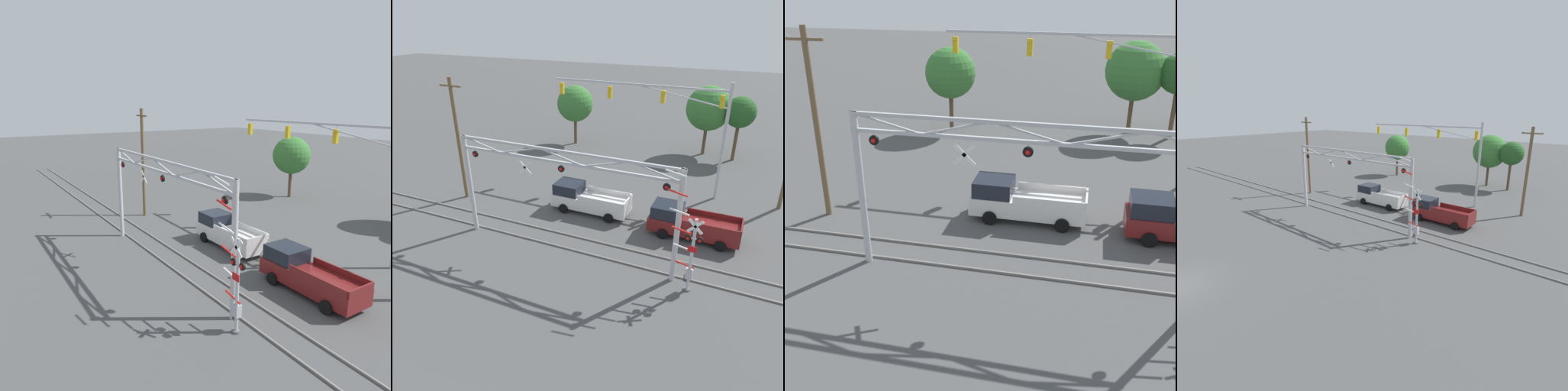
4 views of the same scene
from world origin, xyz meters
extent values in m
cube|color=gray|center=(0.00, 15.05, 0.05)|extent=(80.00, 0.08, 0.10)
cube|color=gray|center=(0.00, 16.49, 0.05)|extent=(80.00, 0.08, 0.10)
cylinder|color=#B7BABF|center=(-6.56, 14.77, 3.23)|extent=(0.28, 0.28, 6.45)
cylinder|color=#B7BABF|center=(6.56, 14.77, 3.23)|extent=(0.28, 0.28, 6.45)
cube|color=#B7BABF|center=(0.00, 14.77, 5.74)|extent=(13.39, 0.14, 0.14)
cube|color=#B7BABF|center=(0.00, 14.77, 6.38)|extent=(13.39, 0.14, 0.14)
cube|color=#B7BABF|center=(-5.24, 14.77, 6.06)|extent=(2.64, 0.08, 0.72)
cube|color=#B7BABF|center=(-2.62, 14.77, 6.06)|extent=(2.64, 0.08, 0.72)
cube|color=#B7BABF|center=(0.00, 14.77, 6.06)|extent=(2.64, 0.08, 0.72)
cube|color=#B7BABF|center=(2.62, 14.77, 6.06)|extent=(2.64, 0.08, 0.72)
cube|color=#B7BABF|center=(5.24, 14.77, 6.06)|extent=(2.64, 0.08, 0.72)
cylinder|color=black|center=(-5.82, 14.77, 5.38)|extent=(0.38, 0.10, 0.38)
sphere|color=red|center=(-5.82, 14.70, 5.38)|extent=(0.18, 0.18, 0.18)
cylinder|color=#B7BABF|center=(-5.82, 14.77, 5.62)|extent=(0.04, 0.04, 0.10)
cylinder|color=black|center=(0.00, 14.77, 5.38)|extent=(0.38, 0.10, 0.38)
sphere|color=red|center=(0.00, 14.70, 5.38)|extent=(0.18, 0.18, 0.18)
cylinder|color=#B7BABF|center=(0.00, 14.77, 5.62)|extent=(0.04, 0.04, 0.10)
cylinder|color=black|center=(5.82, 14.77, 5.38)|extent=(0.38, 0.10, 0.38)
sphere|color=red|center=(5.82, 14.70, 5.38)|extent=(0.18, 0.18, 0.18)
cylinder|color=#B7BABF|center=(5.82, 14.77, 5.62)|extent=(0.04, 0.04, 0.10)
cube|color=white|center=(-2.29, 14.67, 5.12)|extent=(0.88, 0.03, 0.88)
cube|color=white|center=(-2.29, 14.67, 5.12)|extent=(0.88, 0.03, 0.88)
cylinder|color=black|center=(-2.29, 14.64, 5.12)|extent=(0.04, 0.04, 0.02)
cylinder|color=#B7BABF|center=(7.49, 14.23, 2.12)|extent=(0.16, 0.16, 4.23)
cylinder|color=#59595B|center=(7.49, 14.23, 0.05)|extent=(0.35, 0.35, 0.10)
cube|color=white|center=(7.49, 14.12, 3.88)|extent=(0.78, 0.03, 0.78)
cube|color=white|center=(7.49, 14.12, 3.88)|extent=(0.78, 0.03, 0.78)
cylinder|color=black|center=(7.49, 14.09, 3.88)|extent=(0.04, 0.04, 0.02)
cylinder|color=black|center=(7.21, 14.23, 3.13)|extent=(0.32, 0.09, 0.32)
sphere|color=red|center=(7.21, 14.17, 3.13)|extent=(0.16, 0.16, 0.16)
cylinder|color=black|center=(7.77, 14.23, 3.13)|extent=(0.32, 0.09, 0.32)
sphere|color=red|center=(7.77, 14.17, 3.13)|extent=(0.16, 0.16, 0.16)
cube|color=#B7BABF|center=(7.49, 14.23, 3.13)|extent=(0.64, 0.06, 0.06)
cube|color=red|center=(7.49, 14.13, 2.58)|extent=(0.44, 0.02, 0.32)
cube|color=#B2B2B7|center=(7.49, 14.23, 1.05)|extent=(0.36, 0.28, 0.56)
cylinder|color=red|center=(7.21, 14.23, 1.54)|extent=(0.99, 0.09, 0.28)
cylinder|color=white|center=(7.03, 14.23, 2.51)|extent=(0.99, 0.09, 0.28)
cylinder|color=red|center=(6.84, 14.23, 3.48)|extent=(0.99, 0.09, 0.28)
cylinder|color=white|center=(6.65, 14.23, 4.45)|extent=(0.99, 0.09, 0.28)
cylinder|color=red|center=(6.46, 14.23, 5.42)|extent=(0.99, 0.09, 0.28)
cylinder|color=white|center=(6.28, 14.23, 6.39)|extent=(0.99, 0.09, 0.28)
cube|color=#3F3F42|center=(7.37, 14.23, 0.71)|extent=(0.24, 0.12, 0.36)
cube|color=#B7BABF|center=(0.55, 26.04, 8.14)|extent=(13.62, 0.14, 0.14)
cube|color=#B7BABF|center=(3.95, 26.04, 7.54)|extent=(6.82, 0.08, 1.28)
cylinder|color=#B7BABF|center=(-5.76, 26.04, 7.99)|extent=(0.04, 0.04, 0.30)
cube|color=gold|center=(-5.76, 26.04, 7.39)|extent=(0.30, 0.26, 0.90)
sphere|color=yellow|center=(-5.76, 25.87, 7.71)|extent=(0.18, 0.18, 0.18)
cylinder|color=#B7BABF|center=(-1.55, 26.04, 7.99)|extent=(0.04, 0.04, 0.30)
cube|color=gold|center=(-1.55, 26.04, 7.39)|extent=(0.30, 0.26, 0.90)
sphere|color=yellow|center=(-1.55, 25.87, 7.71)|extent=(0.18, 0.18, 0.18)
cylinder|color=#B7BABF|center=(2.65, 26.04, 7.99)|extent=(0.04, 0.04, 0.30)
cube|color=gold|center=(2.65, 26.04, 7.39)|extent=(0.30, 0.26, 0.90)
sphere|color=yellow|center=(2.65, 25.87, 7.71)|extent=(0.18, 0.18, 0.18)
cube|color=silver|center=(-0.54, 20.08, 0.78)|extent=(5.59, 1.88, 0.87)
cube|color=black|center=(-2.26, 20.08, 1.60)|extent=(1.86, 1.73, 0.78)
cube|color=silver|center=(0.49, 19.18, 1.39)|extent=(3.34, 0.08, 0.35)
cube|color=silver|center=(0.49, 20.98, 1.39)|extent=(3.34, 0.08, 0.35)
cube|color=silver|center=(2.21, 20.08, 1.39)|extent=(0.10, 1.80, 0.35)
cylinder|color=black|center=(-2.27, 19.13, 0.34)|extent=(0.69, 0.24, 0.69)
cylinder|color=black|center=(-2.27, 21.03, 0.34)|extent=(0.69, 0.24, 0.69)
cylinder|color=black|center=(1.19, 19.13, 0.34)|extent=(0.69, 0.24, 0.69)
cylinder|color=black|center=(1.19, 21.03, 0.34)|extent=(0.69, 0.24, 0.69)
cube|color=maroon|center=(6.83, 19.59, 0.78)|extent=(5.68, 1.88, 0.87)
cube|color=black|center=(5.08, 19.59, 1.60)|extent=(1.89, 1.73, 0.78)
cube|color=maroon|center=(7.87, 18.69, 1.39)|extent=(3.40, 0.08, 0.35)
cube|color=maroon|center=(7.87, 20.49, 1.39)|extent=(3.40, 0.08, 0.35)
cube|color=maroon|center=(9.62, 19.59, 1.39)|extent=(0.10, 1.80, 0.35)
cylinder|color=black|center=(5.07, 18.64, 0.34)|extent=(0.69, 0.24, 0.69)
cylinder|color=black|center=(5.07, 20.54, 0.34)|extent=(0.69, 0.24, 0.69)
cylinder|color=black|center=(8.59, 18.64, 0.34)|extent=(0.69, 0.24, 0.69)
cylinder|color=black|center=(8.59, 20.54, 0.34)|extent=(0.69, 0.24, 0.69)
cylinder|color=brown|center=(-10.40, 18.39, 4.54)|extent=(0.28, 0.28, 9.07)
cube|color=brown|center=(-10.40, 18.39, 8.47)|extent=(1.80, 0.12, 0.12)
cylinder|color=silver|center=(-11.22, 18.39, 8.57)|extent=(0.08, 0.08, 0.12)
cylinder|color=silver|center=(-9.58, 18.39, 8.57)|extent=(0.08, 0.08, 0.12)
cylinder|color=brown|center=(-8.42, 33.89, 1.50)|extent=(0.32, 0.32, 3.01)
sphere|color=#387533|center=(-8.42, 33.89, 4.33)|extent=(3.76, 3.76, 3.76)
camera|label=1|loc=(18.66, 5.03, 9.54)|focal=35.00mm
camera|label=2|loc=(9.18, -2.23, 13.13)|focal=35.00mm
camera|label=3|loc=(2.03, -1.43, 11.12)|focal=45.00mm
camera|label=4|loc=(18.82, -4.39, 9.92)|focal=28.00mm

